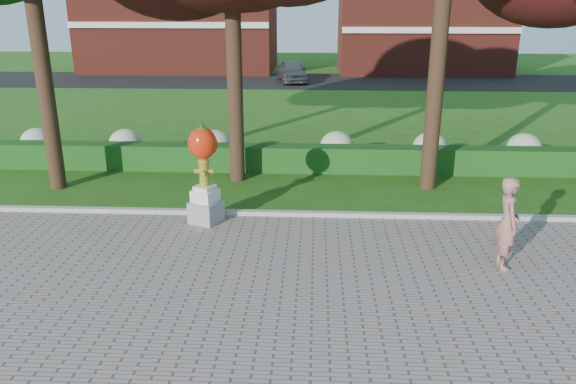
# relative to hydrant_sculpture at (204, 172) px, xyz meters

# --- Properties ---
(ground) EXTENTS (100.00, 100.00, 0.00)m
(ground) POSITION_rel_hydrant_sculpture_xyz_m (2.28, -2.50, -1.29)
(ground) COLOR #265615
(ground) RESTS_ON ground
(curb) EXTENTS (40.00, 0.18, 0.15)m
(curb) POSITION_rel_hydrant_sculpture_xyz_m (2.28, 0.50, -1.21)
(curb) COLOR #ADADA5
(curb) RESTS_ON ground
(lawn_hedge) EXTENTS (24.00, 0.70, 0.80)m
(lawn_hedge) POSITION_rel_hydrant_sculpture_xyz_m (2.28, 4.50, -0.89)
(lawn_hedge) COLOR #154915
(lawn_hedge) RESTS_ON ground
(hydrangea_row) EXTENTS (20.10, 1.10, 0.99)m
(hydrangea_row) POSITION_rel_hydrant_sculpture_xyz_m (2.85, 5.50, -0.74)
(hydrangea_row) COLOR #B0B78C
(hydrangea_row) RESTS_ON ground
(street) EXTENTS (50.00, 8.00, 0.02)m
(street) POSITION_rel_hydrant_sculpture_xyz_m (2.28, 25.50, -1.28)
(street) COLOR black
(street) RESTS_ON ground
(building_left) EXTENTS (14.00, 8.00, 7.00)m
(building_left) POSITION_rel_hydrant_sculpture_xyz_m (-7.72, 31.50, 2.21)
(building_left) COLOR maroon
(building_left) RESTS_ON ground
(building_right) EXTENTS (12.00, 8.00, 6.40)m
(building_right) POSITION_rel_hydrant_sculpture_xyz_m (10.28, 31.50, 1.91)
(building_right) COLOR maroon
(building_right) RESTS_ON ground
(hydrant_sculpture) EXTENTS (0.85, 0.85, 2.36)m
(hydrant_sculpture) POSITION_rel_hydrant_sculpture_xyz_m (0.00, 0.00, 0.00)
(hydrant_sculpture) COLOR gray
(hydrant_sculpture) RESTS_ON walkway
(woman) EXTENTS (0.46, 0.69, 1.85)m
(woman) POSITION_rel_hydrant_sculpture_xyz_m (6.31, -2.08, -0.32)
(woman) COLOR #9E665A
(woman) RESTS_ON walkway
(parked_car) EXTENTS (2.38, 4.36, 1.41)m
(parked_car) POSITION_rel_hydrant_sculpture_xyz_m (0.99, 24.84, -0.57)
(parked_car) COLOR #45474E
(parked_car) RESTS_ON street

